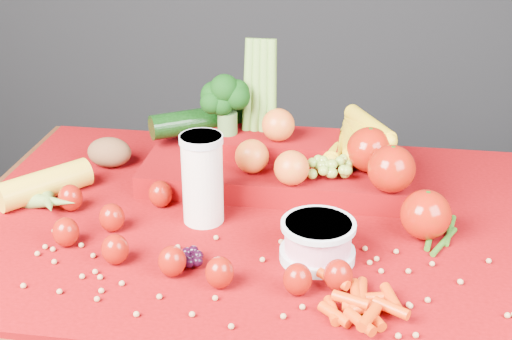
# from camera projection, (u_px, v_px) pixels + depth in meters

# --- Properties ---
(table) EXTENTS (1.10, 0.80, 0.75)m
(table) POSITION_uv_depth(u_px,v_px,m) (254.00, 268.00, 1.34)
(table) COLOR #361B0C
(table) RESTS_ON ground
(red_cloth) EXTENTS (1.05, 0.75, 0.01)m
(red_cloth) POSITION_uv_depth(u_px,v_px,m) (254.00, 221.00, 1.30)
(red_cloth) COLOR #7C0409
(red_cloth) RESTS_ON table
(milk_glass) EXTENTS (0.08, 0.08, 0.17)m
(milk_glass) POSITION_uv_depth(u_px,v_px,m) (202.00, 176.00, 1.25)
(milk_glass) COLOR white
(milk_glass) RESTS_ON red_cloth
(yogurt_bowl) EXTENTS (0.12, 0.12, 0.07)m
(yogurt_bowl) POSITION_uv_depth(u_px,v_px,m) (318.00, 240.00, 1.16)
(yogurt_bowl) COLOR silver
(yogurt_bowl) RESTS_ON red_cloth
(strawberry_scatter) EXTENTS (0.54, 0.28, 0.06)m
(strawberry_scatter) POSITION_uv_depth(u_px,v_px,m) (167.00, 238.00, 1.18)
(strawberry_scatter) COLOR #9A150D
(strawberry_scatter) RESTS_ON red_cloth
(dark_grape_cluster) EXTENTS (0.06, 0.05, 0.03)m
(dark_grape_cluster) POSITION_uv_depth(u_px,v_px,m) (191.00, 258.00, 1.15)
(dark_grape_cluster) COLOR black
(dark_grape_cluster) RESTS_ON red_cloth
(soybean_scatter) EXTENTS (0.84, 0.24, 0.01)m
(soybean_scatter) POSITION_uv_depth(u_px,v_px,m) (235.00, 278.00, 1.11)
(soybean_scatter) COLOR #B57F4E
(soybean_scatter) RESTS_ON red_cloth
(corn_ear) EXTENTS (0.25, 0.26, 0.06)m
(corn_ear) POSITION_uv_depth(u_px,v_px,m) (47.00, 196.00, 1.32)
(corn_ear) COLOR gold
(corn_ear) RESTS_ON red_cloth
(potato) EXTENTS (0.09, 0.07, 0.06)m
(potato) POSITION_uv_depth(u_px,v_px,m) (109.00, 152.00, 1.48)
(potato) COLOR brown
(potato) RESTS_ON red_cloth
(baby_carrot_pile) EXTENTS (0.17, 0.18, 0.03)m
(baby_carrot_pile) POSITION_uv_depth(u_px,v_px,m) (363.00, 303.00, 1.04)
(baby_carrot_pile) COLOR red
(baby_carrot_pile) RESTS_ON red_cloth
(green_bean_pile) EXTENTS (0.14, 0.12, 0.01)m
(green_bean_pile) POSITION_uv_depth(u_px,v_px,m) (440.00, 233.00, 1.24)
(green_bean_pile) COLOR #285A14
(green_bean_pile) RESTS_ON red_cloth
(produce_mound) EXTENTS (0.60, 0.39, 0.27)m
(produce_mound) POSITION_uv_depth(u_px,v_px,m) (293.00, 156.00, 1.40)
(produce_mound) COLOR #7C0409
(produce_mound) RESTS_ON red_cloth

